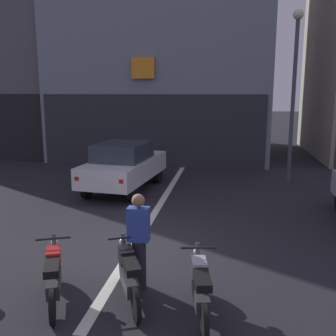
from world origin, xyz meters
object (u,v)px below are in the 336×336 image
Objects in this scene: street_lamp at (294,79)px; person_by_motorcycles at (139,241)px; motorcycle_red_row_leftmost at (54,276)px; motorcycle_silver_row_centre at (200,288)px; car_white_crossing_near at (124,165)px; motorcycle_black_row_left_mid at (129,274)px.

person_by_motorcycles is at bearing -113.33° from street_lamp.
street_lamp reaches higher than motorcycle_red_row_leftmost.
car_white_crossing_near is at bearing 113.53° from motorcycle_silver_row_centre.
car_white_crossing_near reaches higher than motorcycle_red_row_leftmost.
street_lamp reaches higher than car_white_crossing_near.
motorcycle_silver_row_centre is at bearing -32.53° from person_by_motorcycles.
street_lamp is 3.65× the size of person_by_motorcycles.
person_by_motorcycles reaches higher than motorcycle_red_row_leftmost.
street_lamp is at bearing 66.67° from person_by_motorcycles.
street_lamp reaches higher than motorcycle_silver_row_centre.
car_white_crossing_near is 7.16m from motorcycle_black_row_left_mid.
motorcycle_black_row_left_mid is 0.60m from person_by_motorcycles.
motorcycle_red_row_leftmost and motorcycle_silver_row_centre have the same top height.
motorcycle_black_row_left_mid is at bearing -74.22° from car_white_crossing_near.
car_white_crossing_near reaches higher than motorcycle_silver_row_centre.
car_white_crossing_near is at bearing -159.56° from street_lamp.
street_lamp is at bearing 61.94° from motorcycle_red_row_leftmost.
street_lamp is 3.94× the size of motorcycle_black_row_left_mid.
motorcycle_black_row_left_mid and motorcycle_silver_row_centre have the same top height.
motorcycle_silver_row_centre is (3.11, -7.13, -0.43)m from car_white_crossing_near.
street_lamp is 9.76m from person_by_motorcycles.
motorcycle_black_row_left_mid is (-3.76, -9.00, -3.31)m from street_lamp.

